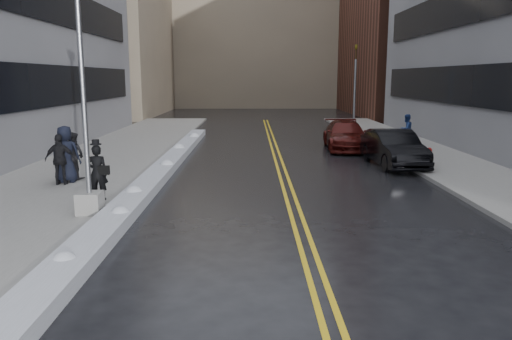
{
  "coord_description": "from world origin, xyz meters",
  "views": [
    {
      "loc": [
        1.22,
        -11.55,
        3.89
      ],
      "look_at": [
        1.34,
        2.41,
        1.3
      ],
      "focal_mm": 35.0,
      "sensor_mm": 36.0,
      "label": 1
    }
  ],
  "objects_px": {
    "pedestrian_d": "(60,159)",
    "car_black": "(394,148)",
    "pedestrian_east": "(406,129)",
    "pedestrian_b": "(73,156)",
    "traffic_signal": "(355,85)",
    "pedestrian_fedora": "(97,173)",
    "lamppost": "(85,128)",
    "pedestrian_c": "(66,154)",
    "car_maroon": "(346,135)",
    "fire_hydrant": "(429,155)"
  },
  "relations": [
    {
      "from": "traffic_signal",
      "to": "car_black",
      "type": "relative_size",
      "value": 1.22
    },
    {
      "from": "pedestrian_d",
      "to": "car_black",
      "type": "relative_size",
      "value": 0.37
    },
    {
      "from": "pedestrian_east",
      "to": "pedestrian_b",
      "type": "bearing_deg",
      "value": 1.57
    },
    {
      "from": "lamppost",
      "to": "traffic_signal",
      "type": "xyz_separation_m",
      "value": [
        11.8,
        22.0,
        0.87
      ]
    },
    {
      "from": "lamppost",
      "to": "car_black",
      "type": "distance_m",
      "value": 13.69
    },
    {
      "from": "fire_hydrant",
      "to": "traffic_signal",
      "type": "height_order",
      "value": "traffic_signal"
    },
    {
      "from": "fire_hydrant",
      "to": "pedestrian_d",
      "type": "distance_m",
      "value": 15.12
    },
    {
      "from": "pedestrian_d",
      "to": "pedestrian_east",
      "type": "bearing_deg",
      "value": -149.82
    },
    {
      "from": "pedestrian_fedora",
      "to": "car_maroon",
      "type": "bearing_deg",
      "value": -134.56
    },
    {
      "from": "pedestrian_c",
      "to": "pedestrian_d",
      "type": "bearing_deg",
      "value": 81.11
    },
    {
      "from": "fire_hydrant",
      "to": "pedestrian_fedora",
      "type": "distance_m",
      "value": 14.1
    },
    {
      "from": "traffic_signal",
      "to": "fire_hydrant",
      "type": "bearing_deg",
      "value": -87.95
    },
    {
      "from": "traffic_signal",
      "to": "pedestrian_fedora",
      "type": "relative_size",
      "value": 3.48
    },
    {
      "from": "lamppost",
      "to": "pedestrian_east",
      "type": "bearing_deg",
      "value": 47.57
    },
    {
      "from": "pedestrian_fedora",
      "to": "pedestrian_b",
      "type": "relative_size",
      "value": 0.98
    },
    {
      "from": "pedestrian_b",
      "to": "pedestrian_east",
      "type": "height_order",
      "value": "pedestrian_b"
    },
    {
      "from": "car_black",
      "to": "car_maroon",
      "type": "height_order",
      "value": "car_black"
    },
    {
      "from": "fire_hydrant",
      "to": "car_black",
      "type": "distance_m",
      "value": 1.54
    },
    {
      "from": "pedestrian_fedora",
      "to": "car_black",
      "type": "distance_m",
      "value": 12.9
    },
    {
      "from": "fire_hydrant",
      "to": "car_black",
      "type": "height_order",
      "value": "car_black"
    },
    {
      "from": "lamppost",
      "to": "fire_hydrant",
      "type": "height_order",
      "value": "lamppost"
    },
    {
      "from": "pedestrian_c",
      "to": "car_maroon",
      "type": "xyz_separation_m",
      "value": [
        11.86,
        9.39,
        -0.41
      ]
    },
    {
      "from": "pedestrian_d",
      "to": "car_black",
      "type": "bearing_deg",
      "value": -165.75
    },
    {
      "from": "lamppost",
      "to": "pedestrian_b",
      "type": "relative_size",
      "value": 4.32
    },
    {
      "from": "traffic_signal",
      "to": "pedestrian_d",
      "type": "xyz_separation_m",
      "value": [
        -14.03,
        -18.15,
        -2.35
      ]
    },
    {
      "from": "lamppost",
      "to": "car_maroon",
      "type": "height_order",
      "value": "lamppost"
    },
    {
      "from": "fire_hydrant",
      "to": "car_maroon",
      "type": "bearing_deg",
      "value": 114.94
    },
    {
      "from": "fire_hydrant",
      "to": "pedestrian_b",
      "type": "xyz_separation_m",
      "value": [
        -14.42,
        -3.18,
        0.48
      ]
    },
    {
      "from": "pedestrian_d",
      "to": "pedestrian_east",
      "type": "xyz_separation_m",
      "value": [
        15.51,
        10.68,
        -0.05
      ]
    },
    {
      "from": "lamppost",
      "to": "car_black",
      "type": "relative_size",
      "value": 1.55
    },
    {
      "from": "pedestrian_c",
      "to": "pedestrian_d",
      "type": "xyz_separation_m",
      "value": [
        -0.05,
        -0.41,
        -0.13
      ]
    },
    {
      "from": "pedestrian_fedora",
      "to": "car_black",
      "type": "relative_size",
      "value": 0.35
    },
    {
      "from": "lamppost",
      "to": "traffic_signal",
      "type": "relative_size",
      "value": 1.27
    },
    {
      "from": "pedestrian_east",
      "to": "car_black",
      "type": "distance_m",
      "value": 6.77
    },
    {
      "from": "pedestrian_b",
      "to": "car_black",
      "type": "relative_size",
      "value": 0.36
    },
    {
      "from": "traffic_signal",
      "to": "pedestrian_east",
      "type": "xyz_separation_m",
      "value": [
        1.48,
        -7.47,
        -2.4
      ]
    },
    {
      "from": "traffic_signal",
      "to": "car_black",
      "type": "bearing_deg",
      "value": -94.16
    },
    {
      "from": "pedestrian_c",
      "to": "pedestrian_b",
      "type": "bearing_deg",
      "value": -98.09
    },
    {
      "from": "fire_hydrant",
      "to": "car_maroon",
      "type": "xyz_separation_m",
      "value": [
        -2.62,
        5.64,
        0.22
      ]
    },
    {
      "from": "traffic_signal",
      "to": "pedestrian_c",
      "type": "distance_m",
      "value": 22.7
    },
    {
      "from": "traffic_signal",
      "to": "car_black",
      "type": "height_order",
      "value": "traffic_signal"
    },
    {
      "from": "car_maroon",
      "to": "pedestrian_d",
      "type": "bearing_deg",
      "value": -137.4
    },
    {
      "from": "pedestrian_d",
      "to": "traffic_signal",
      "type": "bearing_deg",
      "value": -132.07
    },
    {
      "from": "traffic_signal",
      "to": "car_maroon",
      "type": "height_order",
      "value": "traffic_signal"
    },
    {
      "from": "lamppost",
      "to": "fire_hydrant",
      "type": "xyz_separation_m",
      "value": [
        12.3,
        8.0,
        -1.98
      ]
    },
    {
      "from": "pedestrian_fedora",
      "to": "car_black",
      "type": "height_order",
      "value": "pedestrian_fedora"
    },
    {
      "from": "pedestrian_b",
      "to": "car_maroon",
      "type": "height_order",
      "value": "pedestrian_b"
    },
    {
      "from": "lamppost",
      "to": "pedestrian_c",
      "type": "distance_m",
      "value": 4.97
    },
    {
      "from": "pedestrian_fedora",
      "to": "pedestrian_east",
      "type": "bearing_deg",
      "value": -141.37
    },
    {
      "from": "fire_hydrant",
      "to": "pedestrian_b",
      "type": "bearing_deg",
      "value": -167.57
    }
  ]
}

